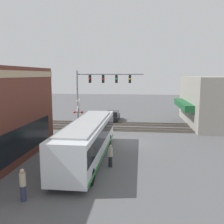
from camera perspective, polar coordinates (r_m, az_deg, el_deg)
ground_plane at (r=24.71m, az=3.55°, el=-6.96°), size 120.00×120.00×0.00m
shop_building at (r=36.00m, az=23.19°, el=2.36°), size 13.76×9.27×6.32m
city_bus at (r=19.53m, az=-5.54°, el=-6.02°), size 12.44×2.59×3.07m
traffic_signal_gantry at (r=28.86m, az=-3.18°, el=6.02°), size 0.42×7.74×7.06m
crossing_signal at (r=29.01m, az=-7.69°, el=-0.06°), size 1.41×1.18×3.81m
rail_track_near at (r=30.52m, az=4.16°, el=-3.91°), size 2.60×60.00×0.15m
rail_track_far at (r=33.65m, az=4.40°, el=-2.74°), size 2.60×60.00×0.15m
parked_car_black at (r=36.11m, az=0.12°, el=-0.92°), size 4.42×1.82×1.42m
pedestrian_near_bus at (r=18.19m, az=-0.39°, el=-9.94°), size 0.34×0.34×1.64m
pedestrian_by_lamp at (r=14.33m, az=-19.72°, el=-15.35°), size 0.34×0.34×1.78m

